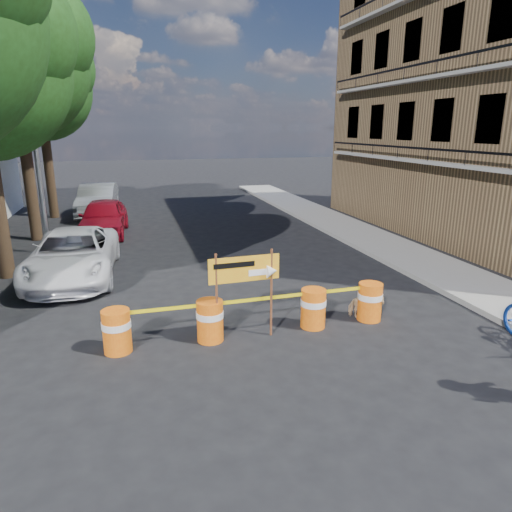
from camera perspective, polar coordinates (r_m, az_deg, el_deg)
ground at (r=9.44m, az=5.18°, el=-12.05°), size 120.00×120.00×0.00m
sidewalk_east at (r=17.14m, az=17.68°, el=0.39°), size 2.40×40.00×0.15m
tree_mid_b at (r=20.27m, az=-27.83°, el=20.62°), size 5.67×5.40×9.62m
tree_far at (r=25.14m, az=-25.33°, el=18.47°), size 5.04×4.80×8.84m
streetlamp at (r=17.53m, az=-25.89°, el=14.17°), size 1.25×0.18×8.00m
barrel_far_left at (r=9.69m, az=-17.02°, el=-8.86°), size 0.58×0.58×0.90m
barrel_mid_left at (r=9.79m, az=-5.78°, el=-7.95°), size 0.58×0.58×0.90m
barrel_mid_right at (r=10.46m, az=7.17°, el=-6.40°), size 0.58×0.58×0.90m
barrel_far_right at (r=11.08m, az=14.04°, el=-5.46°), size 0.58×0.58×0.90m
detour_sign at (r=9.51m, az=-0.26°, el=-2.33°), size 1.52×0.29×1.96m
dog at (r=11.14m, az=13.56°, el=-6.09°), size 0.86×0.64×0.66m
suv_white at (r=14.69m, az=-21.91°, el=0.10°), size 2.61×5.28×1.44m
sedan_red at (r=20.30m, az=-18.53°, el=4.59°), size 2.10×4.55×1.51m
sedan_silver at (r=25.06m, az=-19.14°, el=6.64°), size 2.03×5.01×1.62m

